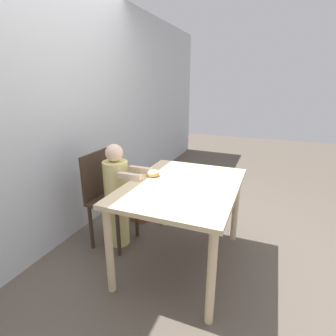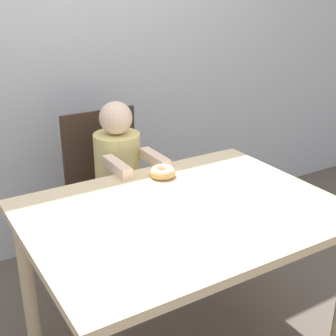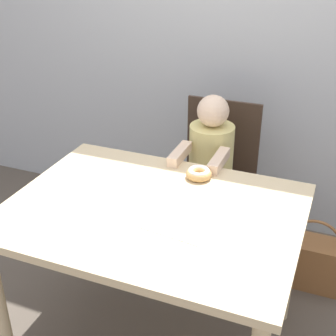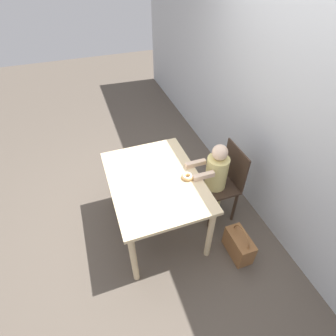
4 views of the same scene
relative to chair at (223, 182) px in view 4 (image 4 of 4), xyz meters
name	(u,v)px [view 4 (image 4 of 4)]	position (x,y,z in m)	size (l,w,h in m)	color
ground_plane	(157,225)	(-0.04, -0.78, -0.49)	(12.00, 12.00, 0.00)	brown
wall_back	(274,113)	(-0.04, 0.46, 0.76)	(8.00, 0.05, 2.50)	silver
dining_table	(155,186)	(-0.04, -0.78, 0.16)	(1.18, 0.89, 0.75)	beige
chair	(223,182)	(0.00, 0.00, 0.00)	(0.42, 0.37, 0.92)	#38281E
child_figure	(214,183)	(0.00, -0.11, 0.03)	(0.25, 0.43, 1.02)	#E0D17F
donut	(188,176)	(0.05, -0.47, 0.28)	(0.12, 0.12, 0.05)	tan
napkin	(157,189)	(0.09, -0.80, 0.26)	(0.30, 0.30, 0.00)	white
handbag	(239,245)	(0.58, -0.08, -0.34)	(0.35, 0.18, 0.41)	brown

